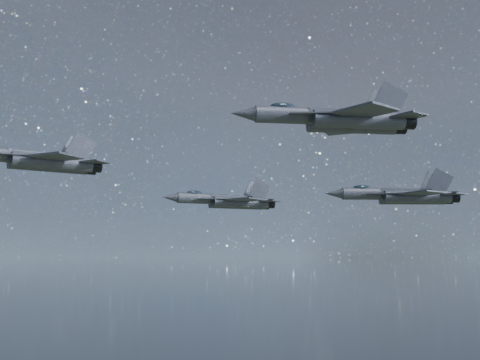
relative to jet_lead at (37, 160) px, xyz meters
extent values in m
cube|color=#2F323B|center=(1.01, 0.37, 0.19)|extent=(8.89, 4.57, 1.41)
cylinder|color=#2F323B|center=(1.79, -0.50, -0.30)|extent=(9.12, 4.71, 1.69)
cylinder|color=#2F323B|center=(1.04, 1.53, -0.30)|extent=(9.12, 4.71, 1.69)
cylinder|color=black|center=(6.46, 1.21, -0.30)|extent=(1.86, 1.95, 1.56)
cylinder|color=black|center=(5.72, 3.24, -0.30)|extent=(1.86, 1.95, 1.56)
cube|color=#2F323B|center=(-1.95, -2.27, 0.11)|extent=(5.75, 2.06, 0.13)
cube|color=#2F323B|center=(-2.95, 0.48, 0.11)|extent=(5.44, 3.93, 0.13)
cube|color=#2F323B|center=(2.48, -3.01, -0.08)|extent=(6.20, 6.11, 0.22)
cube|color=#2F323B|center=(-0.05, 3.90, -0.08)|extent=(4.99, 5.40, 0.22)
cube|color=#2F323B|center=(6.54, -0.26, -0.08)|extent=(3.67, 3.65, 0.16)
cube|color=#2F323B|center=(4.83, 4.42, -0.08)|extent=(2.92, 3.09, 0.16)
cube|color=#2F323B|center=(4.83, 0.32, 1.76)|extent=(3.68, 1.17, 3.85)
cube|color=#2F323B|center=(3.90, 2.87, 1.76)|extent=(3.49, 1.73, 3.85)
cylinder|color=#2F323B|center=(21.42, 14.07, -2.62)|extent=(7.65, 2.58, 1.58)
cone|color=#2F323B|center=(16.60, 13.41, -2.62)|extent=(2.60, 1.74, 1.42)
ellipsoid|color=#19262E|center=(20.22, 13.91, -1.86)|extent=(2.53, 1.38, 0.78)
cube|color=#2F323B|center=(26.64, 14.78, -2.67)|extent=(8.44, 2.63, 1.32)
cylinder|color=#2F323B|center=(27.18, 13.83, -3.13)|extent=(8.65, 2.72, 1.58)
cylinder|color=#2F323B|center=(26.91, 15.84, -3.13)|extent=(8.65, 2.72, 1.58)
cylinder|color=black|center=(31.80, 14.46, -3.13)|extent=(1.50, 1.62, 1.46)
cylinder|color=black|center=(31.53, 16.47, -3.13)|extent=(1.50, 1.62, 1.46)
cube|color=#2F323B|center=(23.41, 12.96, -2.74)|extent=(5.33, 1.41, 0.12)
cube|color=#2F323B|center=(23.04, 15.67, -2.74)|extent=(5.35, 2.75, 0.12)
cube|color=#2F323B|center=(27.31, 11.39, -2.93)|extent=(5.75, 5.81, 0.20)
cube|color=#2F323B|center=(26.38, 18.23, -2.93)|extent=(5.30, 5.56, 0.20)
cube|color=#2F323B|center=(31.58, 13.10, -2.93)|extent=(3.40, 3.43, 0.15)
cube|color=#2F323B|center=(30.95, 17.72, -2.93)|extent=(3.12, 3.23, 0.15)
cube|color=#2F323B|center=(30.13, 13.98, -1.20)|extent=(3.54, 0.57, 3.61)
cube|color=#2F323B|center=(29.79, 16.49, -1.20)|extent=(3.47, 0.92, 3.61)
cylinder|color=#2F323B|center=(23.87, -23.99, 0.54)|extent=(6.92, 1.96, 1.44)
cone|color=#2F323B|center=(19.45, -23.65, 0.54)|extent=(2.31, 1.46, 1.29)
ellipsoid|color=#19262E|center=(22.77, -23.90, 1.23)|extent=(2.26, 1.13, 0.71)
cube|color=#2F323B|center=(28.65, -24.36, 0.50)|extent=(7.65, 1.96, 1.20)
cylinder|color=#2F323B|center=(28.95, -25.30, 0.08)|extent=(7.84, 2.03, 1.44)
cylinder|color=#2F323B|center=(29.09, -23.46, 0.08)|extent=(7.84, 2.03, 1.44)
cylinder|color=black|center=(33.18, -25.63, 0.08)|extent=(1.30, 1.42, 1.33)
cylinder|color=black|center=(33.32, -23.79, 0.08)|extent=(1.30, 1.42, 1.33)
cube|color=#2F323B|center=(25.43, -25.36, 0.43)|extent=(4.90, 2.25, 0.11)
cube|color=#2F323B|center=(25.62, -22.87, 0.43)|extent=(4.88, 1.56, 0.11)
cube|color=#2F323B|center=(28.60, -27.50, 0.27)|extent=(4.95, 5.14, 0.18)
cube|color=#2F323B|center=(29.08, -21.24, 0.27)|extent=(5.18, 5.27, 0.18)
cube|color=#2F323B|center=(32.72, -26.80, 0.27)|extent=(2.91, 3.00, 0.14)
cube|color=#2F323B|center=(33.05, -22.56, 0.27)|extent=(3.05, 3.10, 0.14)
cube|color=#2F323B|center=(31.60, -25.74, 1.83)|extent=(3.19, 0.65, 3.28)
cube|color=#2F323B|center=(31.78, -23.44, 1.83)|extent=(3.21, 0.47, 3.28)
cylinder|color=#2F323B|center=(40.19, -3.33, -3.40)|extent=(7.35, 2.77, 1.52)
cone|color=#2F323B|center=(35.60, -2.50, -3.40)|extent=(2.54, 1.75, 1.36)
ellipsoid|color=#19262E|center=(39.04, -3.12, -2.67)|extent=(2.46, 1.42, 0.75)
cube|color=#2F323B|center=(45.16, -4.23, -3.45)|extent=(8.10, 2.85, 1.26)
cylinder|color=#2F323B|center=(45.37, -5.26, -3.88)|extent=(8.31, 2.95, 1.52)
cylinder|color=#2F323B|center=(45.72, -3.34, -3.88)|extent=(8.31, 2.95, 1.52)
cylinder|color=black|center=(49.77, -6.05, -3.88)|extent=(1.49, 1.60, 1.40)
cylinder|color=black|center=(50.12, -4.14, -3.88)|extent=(1.49, 1.60, 1.40)
cube|color=#2F323B|center=(41.68, -4.93, -3.51)|extent=(5.10, 2.83, 0.12)
cube|color=#2F323B|center=(42.14, -2.35, -3.51)|extent=(5.07, 1.14, 0.12)
cube|color=#2F323B|center=(44.77, -7.52, -3.69)|extent=(4.98, 5.25, 0.19)
cube|color=#2F323B|center=(45.94, -1.01, -3.69)|extent=(5.54, 5.58, 0.19)
cube|color=#2F323B|center=(49.17, -7.23, -3.69)|extent=(2.93, 3.04, 0.15)
cube|color=#2F323B|center=(49.96, -2.83, -3.69)|extent=(3.28, 3.30, 0.15)
cube|color=#2F323B|center=(48.10, -6.00, -2.04)|extent=(3.30, 1.02, 3.46)
cube|color=#2F323B|center=(48.54, -3.61, -2.04)|extent=(3.39, 0.59, 3.46)
camera|label=1|loc=(9.85, -67.90, -11.29)|focal=42.00mm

